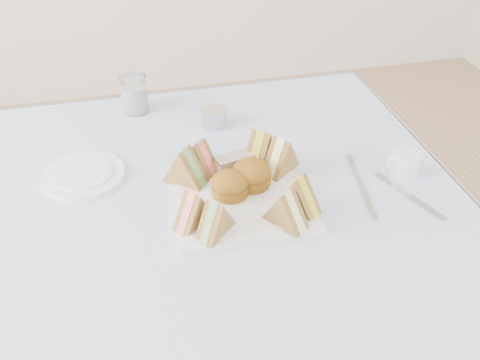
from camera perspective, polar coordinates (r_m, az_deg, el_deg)
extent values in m
cube|color=brown|center=(1.36, -1.76, -14.78)|extent=(0.90, 0.90, 0.74)
cube|color=silver|center=(1.09, -2.13, -2.54)|extent=(1.02, 1.02, 0.01)
cube|color=white|center=(1.10, 0.00, -1.84)|extent=(0.29, 0.29, 0.01)
cylinder|color=#845E15|center=(1.08, -1.09, -0.49)|extent=(0.08, 0.08, 0.05)
cylinder|color=#845E15|center=(1.10, 1.21, 0.65)|extent=(0.10, 0.10, 0.05)
cube|color=tan|center=(1.15, -0.59, 1.76)|extent=(0.09, 0.05, 0.04)
cylinder|color=white|center=(1.21, -16.38, 0.52)|extent=(0.21, 0.21, 0.01)
cylinder|color=white|center=(1.41, -11.20, 9.02)|extent=(0.08, 0.08, 0.10)
cylinder|color=#B8B8B8|center=(1.33, -2.79, 6.57)|extent=(0.09, 0.09, 0.04)
cube|color=#B8B8B8|center=(1.16, 17.52, -1.58)|extent=(0.08, 0.18, 0.00)
cube|color=#B8B8B8|center=(1.15, 13.00, -1.06)|extent=(0.04, 0.19, 0.00)
cylinder|color=white|center=(1.21, 17.22, 1.72)|extent=(0.07, 0.07, 0.05)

